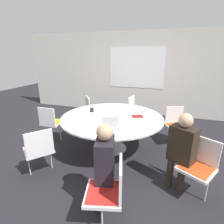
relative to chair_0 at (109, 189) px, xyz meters
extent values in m
plane|color=black|center=(-0.50, 1.70, -0.50)|extent=(16.00, 16.00, 0.00)
cube|color=silver|center=(-0.50, 4.37, 0.85)|extent=(8.00, 0.06, 2.70)
cube|color=white|center=(-0.50, 4.33, 1.05)|extent=(1.80, 0.01, 1.30)
cylinder|color=#B7B7BC|center=(-0.50, 1.70, -0.49)|extent=(0.63, 0.63, 0.02)
cylinder|color=#B7B7BC|center=(-0.50, 1.70, -0.13)|extent=(0.12, 0.12, 0.69)
cylinder|color=white|center=(-0.50, 1.70, 0.23)|extent=(2.10, 2.10, 0.03)
cube|color=white|center=(-0.07, -0.02, -0.07)|extent=(0.52, 0.53, 0.04)
cube|color=red|center=(-0.07, -0.02, -0.05)|extent=(0.45, 0.47, 0.01)
cube|color=white|center=(0.12, 0.03, 0.15)|extent=(0.13, 0.41, 0.40)
cylinder|color=silver|center=(-0.02, -0.19, -0.30)|extent=(0.02, 0.02, 0.40)
cylinder|color=silver|center=(-0.11, 0.16, -0.30)|extent=(0.02, 0.02, 0.40)
cube|color=white|center=(1.02, 0.80, -0.07)|extent=(0.59, 0.59, 0.04)
cube|color=#E04C1E|center=(1.02, 0.80, -0.05)|extent=(0.52, 0.52, 0.01)
cube|color=white|center=(1.12, 0.96, 0.15)|extent=(0.37, 0.24, 0.40)
cylinder|color=silver|center=(1.18, 0.70, -0.30)|extent=(0.02, 0.02, 0.40)
cylinder|color=silver|center=(0.87, 0.89, -0.30)|extent=(0.02, 0.02, 0.40)
cube|color=white|center=(0.83, 2.34, -0.07)|extent=(0.58, 0.57, 0.04)
cube|color=#E04C1E|center=(0.83, 2.34, -0.05)|extent=(0.51, 0.50, 0.01)
cube|color=white|center=(0.74, 2.51, 0.15)|extent=(0.39, 0.21, 0.40)
cylinder|color=silver|center=(0.99, 2.42, -0.30)|extent=(0.02, 0.02, 0.40)
cylinder|color=silver|center=(0.66, 2.26, -0.30)|extent=(0.02, 0.02, 0.40)
cube|color=white|center=(-0.21, 3.15, -0.07)|extent=(0.50, 0.51, 0.04)
cube|color=red|center=(-0.21, 3.15, -0.05)|extent=(0.44, 0.45, 0.01)
cube|color=white|center=(-0.40, 3.19, 0.15)|extent=(0.11, 0.42, 0.40)
cylinder|color=silver|center=(-0.18, 3.33, -0.30)|extent=(0.02, 0.02, 0.40)
cylinder|color=silver|center=(-0.25, 2.97, -0.30)|extent=(0.02, 0.02, 0.40)
cube|color=white|center=(-1.40, 2.88, -0.07)|extent=(0.60, 0.60, 0.04)
cube|color=#E04C1E|center=(-1.40, 2.88, -0.05)|extent=(0.53, 0.53, 0.01)
cube|color=white|center=(-1.55, 2.76, 0.15)|extent=(0.28, 0.35, 0.40)
cylinder|color=silver|center=(-1.51, 3.02, -0.30)|extent=(0.02, 0.02, 0.40)
cylinder|color=silver|center=(-1.29, 2.73, -0.30)|extent=(0.02, 0.02, 0.40)
cube|color=white|center=(-1.98, 1.72, -0.07)|extent=(0.44, 0.42, 0.04)
cube|color=gold|center=(-1.98, 1.72, -0.05)|extent=(0.39, 0.37, 0.01)
cube|color=white|center=(-1.98, 1.52, 0.15)|extent=(0.42, 0.03, 0.40)
cylinder|color=silver|center=(-2.16, 1.72, -0.30)|extent=(0.02, 0.02, 0.40)
cylinder|color=silver|center=(-1.80, 1.72, -0.30)|extent=(0.02, 0.02, 0.40)
cube|color=white|center=(-1.45, 0.57, -0.07)|extent=(0.60, 0.61, 0.04)
cube|color=red|center=(-1.45, 0.57, -0.05)|extent=(0.53, 0.53, 0.01)
cube|color=white|center=(-1.30, 0.44, 0.15)|extent=(0.29, 0.34, 0.40)
cylinder|color=silver|center=(-1.56, 0.43, -0.30)|extent=(0.02, 0.02, 0.40)
cylinder|color=silver|center=(-1.33, 0.71, -0.30)|extent=(0.02, 0.02, 0.40)
cylinder|color=#231E28|center=(-0.20, 0.10, -0.28)|extent=(0.10, 0.10, 0.44)
cylinder|color=#231E28|center=(-0.24, 0.28, -0.28)|extent=(0.10, 0.10, 0.44)
cube|color=#231E28|center=(-0.12, 0.22, 0.22)|extent=(0.30, 0.40, 0.55)
sphere|color=tan|center=(-0.12, 0.22, 0.60)|extent=(0.20, 0.20, 0.20)
cylinder|color=#2D2319|center=(0.84, 0.79, -0.28)|extent=(0.10, 0.10, 0.44)
cylinder|color=#2D2319|center=(0.69, 0.88, -0.28)|extent=(0.10, 0.10, 0.44)
cube|color=#2D2319|center=(0.81, 0.92, 0.22)|extent=(0.42, 0.37, 0.55)
sphere|color=tan|center=(0.81, 0.92, 0.60)|extent=(0.20, 0.20, 0.20)
cube|color=silver|center=(-0.38, 1.23, 0.25)|extent=(0.33, 0.30, 0.02)
cube|color=silver|center=(-0.36, 1.12, 0.36)|extent=(0.29, 0.12, 0.20)
cube|color=black|center=(-0.36, 1.13, 0.36)|extent=(0.26, 0.10, 0.17)
cube|color=maroon|center=(0.00, 1.85, 0.25)|extent=(0.26, 0.23, 0.02)
cylinder|color=black|center=(-1.03, 1.88, 0.29)|extent=(0.08, 0.08, 0.09)
camera|label=1|loc=(0.52, -1.54, 1.46)|focal=28.00mm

